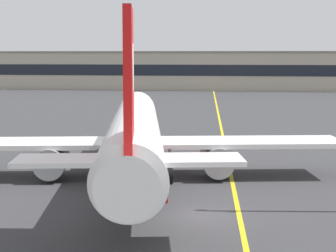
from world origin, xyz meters
TOP-DOWN VIEW (x-y plane):
  - ground_plane at (0.00, 0.00)m, footprint 400.00×400.00m
  - taxiway_centreline at (0.00, 30.00)m, footprint 14.62×179.45m
  - airliner_foreground at (-5.77, 9.72)m, footprint 32.34×41.30m
  - safety_cone_by_nose_gear at (-5.53, 25.52)m, footprint 0.44×0.44m
  - terminal_building at (1.04, 123.56)m, footprint 170.03×12.40m

SIDE VIEW (x-z plane):
  - ground_plane at x=0.00m, z-range 0.00..0.00m
  - taxiway_centreline at x=0.00m, z-range 0.00..0.01m
  - safety_cone_by_nose_gear at x=-5.53m, z-range -0.02..0.53m
  - airliner_foreground at x=-5.77m, z-range -2.46..9.19m
  - terminal_building at x=1.04m, z-range 0.01..10.12m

